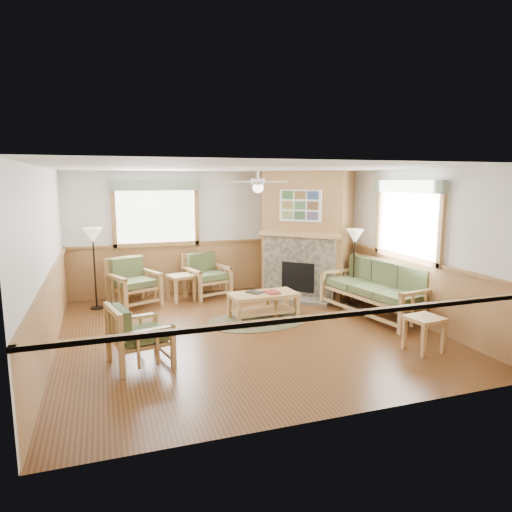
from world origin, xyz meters
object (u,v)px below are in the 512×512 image
object	(u,v)px
sofa	(375,289)
footstool	(281,303)
armchair_back_left	(134,282)
end_table_sofa	(424,334)
coffee_table	(263,306)
armchair_left	(140,334)
floor_lamp_right	(354,267)
armchair_back_right	(207,275)
floor_lamp_left	(95,268)
end_table_chairs	(181,288)

from	to	relation	value
sofa	footstool	bearing A→B (deg)	-119.96
armchair_back_left	end_table_sofa	distance (m)	5.57
armchair_back_left	coffee_table	bearing A→B (deg)	-62.78
armchair_back_left	armchair_left	bearing A→B (deg)	-116.51
armchair_left	footstool	distance (m)	3.13
armchair_left	floor_lamp_right	size ratio (longest dim) A/B	0.54
armchair_back_right	footstool	world-z (taller)	armchair_back_right
floor_lamp_left	end_table_chairs	bearing A→B (deg)	1.83
armchair_left	end_table_chairs	size ratio (longest dim) A/B	1.52
armchair_back_left	floor_lamp_left	xyz separation A→B (m)	(-0.73, -0.04, 0.33)
armchair_left	coffee_table	bearing A→B (deg)	-71.37
coffee_table	end_table_sofa	bearing A→B (deg)	-55.74
armchair_left	floor_lamp_left	xyz separation A→B (m)	(-0.59, 3.10, 0.38)
armchair_back_left	floor_lamp_left	distance (m)	0.80
coffee_table	footstool	bearing A→B (deg)	17.59
floor_lamp_right	footstool	bearing A→B (deg)	-173.71
end_table_chairs	end_table_sofa	size ratio (longest dim) A/B	1.05
end_table_chairs	floor_lamp_right	size ratio (longest dim) A/B	0.36
end_table_sofa	floor_lamp_right	size ratio (longest dim) A/B	0.34
sofa	armchair_back_right	bearing A→B (deg)	-142.64
coffee_table	footstool	size ratio (longest dim) A/B	2.44
end_table_sofa	footstool	distance (m)	2.74
armchair_left	floor_lamp_left	size ratio (longest dim) A/B	0.52
armchair_left	armchair_back_right	bearing A→B (deg)	-39.43
end_table_sofa	coffee_table	bearing A→B (deg)	127.06
coffee_table	end_table_chairs	xyz separation A→B (m)	(-1.21, 1.75, 0.04)
end_table_sofa	armchair_left	bearing A→B (deg)	167.92
end_table_sofa	floor_lamp_right	bearing A→B (deg)	82.49
armchair_back_right	coffee_table	size ratio (longest dim) A/B	0.76
end_table_sofa	sofa	bearing A→B (deg)	79.41
footstool	floor_lamp_left	distance (m)	3.69
armchair_back_left	end_table_chairs	bearing A→B (deg)	-23.05
sofa	footstool	world-z (taller)	sofa
sofa	floor_lamp_right	size ratio (longest dim) A/B	1.39
armchair_left	footstool	bearing A→B (deg)	-72.91
footstool	end_table_chairs	bearing A→B (deg)	135.38
armchair_back_left	footstool	bearing A→B (deg)	-55.62
sofa	coffee_table	size ratio (longest dim) A/B	1.79
armchair_back_left	coffee_table	size ratio (longest dim) A/B	0.78
armchair_left	coffee_table	distance (m)	2.70
armchair_back_right	sofa	bearing A→B (deg)	-59.07
footstool	floor_lamp_left	bearing A→B (deg)	154.93
armchair_back_left	armchair_back_right	bearing A→B (deg)	-15.04
armchair_back_left	footstool	size ratio (longest dim) A/B	1.91
armchair_left	floor_lamp_left	bearing A→B (deg)	-1.99
armchair_left	end_table_sofa	world-z (taller)	armchair_left
coffee_table	armchair_back_left	bearing A→B (deg)	138.45
sofa	armchair_left	xyz separation A→B (m)	(-4.35, -0.97, -0.08)
end_table_chairs	armchair_back_right	bearing A→B (deg)	20.78
end_table_chairs	footstool	size ratio (longest dim) A/B	1.12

